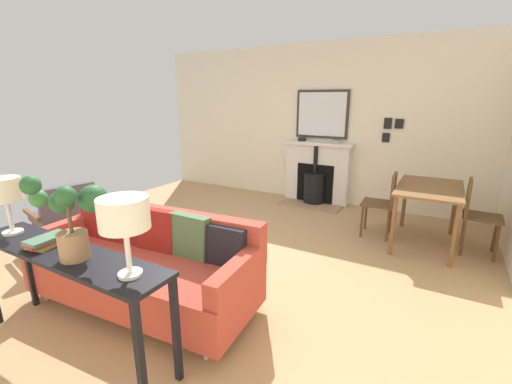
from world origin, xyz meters
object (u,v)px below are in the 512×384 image
(mantel_bowl_far, at_px, (336,142))
(console_table, at_px, (66,264))
(potted_plant, at_px, (74,211))
(table_lamp_near_end, at_px, (5,192))
(dining_table, at_px, (429,194))
(book_stack, at_px, (47,241))
(dining_chair_by_back_wall, at_px, (475,210))
(mantel_bowl_near, at_px, (302,139))
(sofa, at_px, (146,264))
(dining_chair_near_fireplace, at_px, (385,200))
(fireplace, at_px, (316,177))
(armchair_accent, at_px, (65,211))
(table_lamp_far_end, at_px, (124,216))
(ottoman, at_px, (185,240))

(mantel_bowl_far, bearing_deg, console_table, -7.30)
(console_table, relative_size, potted_plant, 2.99)
(table_lamp_near_end, bearing_deg, console_table, 90.00)
(mantel_bowl_far, bearing_deg, dining_table, 54.45)
(book_stack, distance_m, dining_chair_by_back_wall, 4.29)
(mantel_bowl_near, distance_m, table_lamp_near_end, 4.39)
(sofa, bearing_deg, dining_chair_near_fireplace, 149.02)
(fireplace, bearing_deg, armchair_accent, -30.90)
(table_lamp_near_end, relative_size, table_lamp_far_end, 0.92)
(potted_plant, height_order, dining_chair_by_back_wall, potted_plant)
(sofa, bearing_deg, mantel_bowl_near, -179.42)
(table_lamp_near_end, xyz_separation_m, dining_chair_near_fireplace, (-3.29, 2.20, -0.59))
(armchair_accent, distance_m, table_lamp_near_end, 1.61)
(fireplace, distance_m, table_lamp_far_end, 4.39)
(table_lamp_near_end, bearing_deg, dining_table, 140.65)
(table_lamp_near_end, distance_m, dining_chair_near_fireplace, 4.00)
(book_stack, bearing_deg, sofa, 164.52)
(fireplace, height_order, armchair_accent, fireplace)
(ottoman, relative_size, potted_plant, 1.50)
(dining_chair_by_back_wall, bearing_deg, mantel_bowl_far, -118.14)
(mantel_bowl_near, xyz_separation_m, potted_plant, (4.34, 0.22, -0.01))
(potted_plant, xyz_separation_m, dining_table, (-3.28, 1.87, -0.44))
(table_lamp_near_end, xyz_separation_m, book_stack, (-0.01, 0.45, -0.30))
(table_lamp_far_end, bearing_deg, mantel_bowl_far, -178.80)
(book_stack, bearing_deg, console_table, 87.68)
(mantel_bowl_far, distance_m, console_table, 4.41)
(sofa, relative_size, book_stack, 7.27)
(table_lamp_near_end, height_order, book_stack, table_lamp_near_end)
(console_table, distance_m, table_lamp_near_end, 0.78)
(dining_table, bearing_deg, mantel_bowl_far, -125.55)
(ottoman, height_order, table_lamp_near_end, table_lamp_near_end)
(mantel_bowl_near, relative_size, dining_chair_near_fireplace, 0.16)
(mantel_bowl_far, relative_size, sofa, 0.07)
(table_lamp_far_end, height_order, dining_chair_near_fireplace, table_lamp_far_end)
(armchair_accent, distance_m, dining_chair_near_fireplace, 3.98)
(mantel_bowl_far, xyz_separation_m, table_lamp_far_end, (4.35, 0.09, 0.05))
(fireplace, distance_m, ottoman, 2.88)
(mantel_bowl_near, xyz_separation_m, sofa, (3.66, 0.04, -0.73))
(sofa, bearing_deg, dining_table, 141.62)
(mantel_bowl_far, relative_size, book_stack, 0.54)
(potted_plant, height_order, dining_chair_near_fireplace, potted_plant)
(mantel_bowl_near, distance_m, ottoman, 2.99)
(fireplace, height_order, mantel_bowl_near, mantel_bowl_near)
(armchair_accent, bearing_deg, dining_table, 121.03)
(ottoman, bearing_deg, table_lamp_far_end, 31.93)
(fireplace, xyz_separation_m, table_lamp_near_end, (4.32, -0.91, 0.63))
(console_table, bearing_deg, dining_table, 148.09)
(fireplace, relative_size, sofa, 0.57)
(mantel_bowl_near, xyz_separation_m, mantel_bowl_far, (-0.00, 0.61, -0.01))
(sofa, distance_m, table_lamp_near_end, 1.19)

